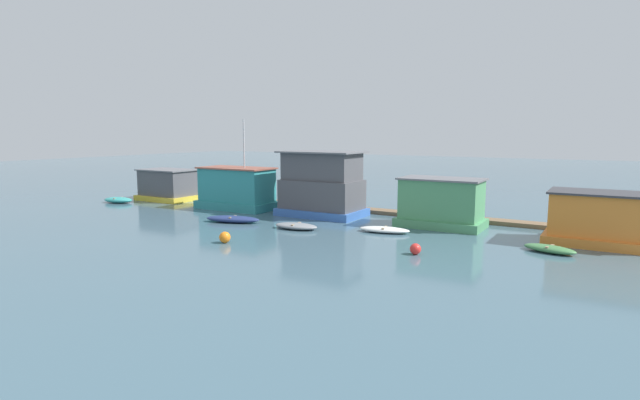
{
  "coord_description": "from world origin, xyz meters",
  "views": [
    {
      "loc": [
        19.48,
        -33.75,
        6.63
      ],
      "look_at": [
        0.0,
        -1.0,
        1.4
      ],
      "focal_mm": 28.0,
      "sensor_mm": 36.0,
      "label": 1
    }
  ],
  "objects_px": {
    "houseboat_blue": "(322,186)",
    "dinghy_white": "(384,230)",
    "houseboat_teal": "(237,189)",
    "dinghy_green": "(550,249)",
    "dinghy_grey": "(296,226)",
    "dinghy_teal": "(118,200)",
    "houseboat_orange": "(603,220)",
    "buoy_red": "(415,249)",
    "houseboat_green": "(441,203)",
    "buoy_orange": "(225,237)",
    "dinghy_navy": "(233,219)",
    "houseboat_yellow": "(168,185)"
  },
  "relations": [
    {
      "from": "dinghy_green",
      "to": "buoy_red",
      "type": "bearing_deg",
      "value": -145.93
    },
    {
      "from": "houseboat_yellow",
      "to": "buoy_orange",
      "type": "distance_m",
      "value": 21.14
    },
    {
      "from": "houseboat_blue",
      "to": "dinghy_green",
      "type": "xyz_separation_m",
      "value": [
        17.1,
        -4.18,
        -2.19
      ]
    },
    {
      "from": "houseboat_green",
      "to": "dinghy_teal",
      "type": "relative_size",
      "value": 1.87
    },
    {
      "from": "houseboat_green",
      "to": "houseboat_orange",
      "type": "relative_size",
      "value": 0.94
    },
    {
      "from": "buoy_red",
      "to": "dinghy_navy",
      "type": "bearing_deg",
      "value": 170.97
    },
    {
      "from": "dinghy_teal",
      "to": "dinghy_grey",
      "type": "height_order",
      "value": "dinghy_teal"
    },
    {
      "from": "buoy_red",
      "to": "dinghy_white",
      "type": "bearing_deg",
      "value": 129.53
    },
    {
      "from": "buoy_red",
      "to": "dinghy_grey",
      "type": "bearing_deg",
      "value": 164.43
    },
    {
      "from": "houseboat_orange",
      "to": "dinghy_grey",
      "type": "xyz_separation_m",
      "value": [
        -18.17,
        -5.22,
        -1.3
      ]
    },
    {
      "from": "houseboat_orange",
      "to": "buoy_orange",
      "type": "height_order",
      "value": "houseboat_orange"
    },
    {
      "from": "houseboat_teal",
      "to": "houseboat_orange",
      "type": "bearing_deg",
      "value": 0.27
    },
    {
      "from": "houseboat_teal",
      "to": "dinghy_green",
      "type": "distance_m",
      "value": 25.57
    },
    {
      "from": "buoy_orange",
      "to": "buoy_red",
      "type": "distance_m",
      "value": 11.28
    },
    {
      "from": "houseboat_green",
      "to": "dinghy_teal",
      "type": "distance_m",
      "value": 29.97
    },
    {
      "from": "houseboat_teal",
      "to": "dinghy_green",
      "type": "bearing_deg",
      "value": -7.96
    },
    {
      "from": "buoy_orange",
      "to": "buoy_red",
      "type": "height_order",
      "value": "buoy_orange"
    },
    {
      "from": "houseboat_yellow",
      "to": "dinghy_grey",
      "type": "height_order",
      "value": "houseboat_yellow"
    },
    {
      "from": "houseboat_teal",
      "to": "dinghy_teal",
      "type": "bearing_deg",
      "value": -165.89
    },
    {
      "from": "houseboat_orange",
      "to": "buoy_red",
      "type": "distance_m",
      "value": 11.75
    },
    {
      "from": "houseboat_orange",
      "to": "dinghy_navy",
      "type": "distance_m",
      "value": 24.24
    },
    {
      "from": "houseboat_yellow",
      "to": "houseboat_blue",
      "type": "xyz_separation_m",
      "value": [
        17.55,
        -0.15,
        0.95
      ]
    },
    {
      "from": "houseboat_teal",
      "to": "dinghy_navy",
      "type": "height_order",
      "value": "houseboat_teal"
    },
    {
      "from": "houseboat_yellow",
      "to": "houseboat_green",
      "type": "xyz_separation_m",
      "value": [
        27.16,
        0.0,
        0.21
      ]
    },
    {
      "from": "houseboat_green",
      "to": "dinghy_white",
      "type": "height_order",
      "value": "houseboat_green"
    },
    {
      "from": "houseboat_orange",
      "to": "dinghy_green",
      "type": "relative_size",
      "value": 2.09
    },
    {
      "from": "dinghy_grey",
      "to": "buoy_orange",
      "type": "relative_size",
      "value": 4.75
    },
    {
      "from": "dinghy_green",
      "to": "buoy_orange",
      "type": "xyz_separation_m",
      "value": [
        -17.06,
        -7.34,
        0.13
      ]
    },
    {
      "from": "houseboat_blue",
      "to": "houseboat_green",
      "type": "distance_m",
      "value": 9.64
    },
    {
      "from": "houseboat_green",
      "to": "dinghy_white",
      "type": "xyz_separation_m",
      "value": [
        -2.58,
        -3.88,
        -1.47
      ]
    },
    {
      "from": "houseboat_teal",
      "to": "dinghy_grey",
      "type": "height_order",
      "value": "houseboat_teal"
    },
    {
      "from": "houseboat_yellow",
      "to": "houseboat_blue",
      "type": "bearing_deg",
      "value": -0.49
    },
    {
      "from": "houseboat_green",
      "to": "buoy_orange",
      "type": "relative_size",
      "value": 8.57
    },
    {
      "from": "dinghy_grey",
      "to": "houseboat_teal",
      "type": "bearing_deg",
      "value": 151.85
    },
    {
      "from": "houseboat_green",
      "to": "dinghy_green",
      "type": "height_order",
      "value": "houseboat_green"
    },
    {
      "from": "houseboat_green",
      "to": "houseboat_yellow",
      "type": "bearing_deg",
      "value": -179.99
    },
    {
      "from": "houseboat_blue",
      "to": "dinghy_white",
      "type": "bearing_deg",
      "value": -27.97
    },
    {
      "from": "houseboat_green",
      "to": "dinghy_navy",
      "type": "distance_m",
      "value": 15.07
    },
    {
      "from": "dinghy_green",
      "to": "houseboat_blue",
      "type": "bearing_deg",
      "value": 166.27
    },
    {
      "from": "houseboat_green",
      "to": "dinghy_teal",
      "type": "xyz_separation_m",
      "value": [
        -29.69,
        -3.79,
        -1.39
      ]
    },
    {
      "from": "dinghy_white",
      "to": "buoy_red",
      "type": "distance_m",
      "value": 6.04
    },
    {
      "from": "dinghy_navy",
      "to": "houseboat_teal",
      "type": "bearing_deg",
      "value": 127.4
    },
    {
      "from": "dinghy_teal",
      "to": "houseboat_teal",
      "type": "bearing_deg",
      "value": 14.11
    },
    {
      "from": "houseboat_blue",
      "to": "dinghy_white",
      "type": "distance_m",
      "value": 8.26
    },
    {
      "from": "dinghy_grey",
      "to": "buoy_orange",
      "type": "height_order",
      "value": "buoy_orange"
    },
    {
      "from": "houseboat_teal",
      "to": "buoy_red",
      "type": "xyz_separation_m",
      "value": [
        19.05,
        -7.75,
        -1.42
      ]
    },
    {
      "from": "dinghy_navy",
      "to": "houseboat_orange",
      "type": "bearing_deg",
      "value": 13.13
    },
    {
      "from": "houseboat_orange",
      "to": "dinghy_grey",
      "type": "height_order",
      "value": "houseboat_orange"
    },
    {
      "from": "houseboat_green",
      "to": "dinghy_grey",
      "type": "distance_m",
      "value": 10.26
    },
    {
      "from": "houseboat_green",
      "to": "dinghy_navy",
      "type": "bearing_deg",
      "value": -155.74
    }
  ]
}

